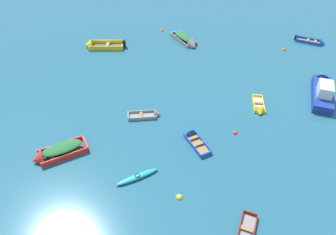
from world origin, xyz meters
TOP-DOWN VIEW (x-y plane):
  - rowboat_grey_back_row_right at (-1.34, 23.01)m, footprint 2.81×1.13m
  - rowboat_blue_near_left at (19.20, 32.48)m, footprint 3.19×2.68m
  - rowboat_yellow_far_back at (7.90, 22.08)m, footprint 1.62×2.86m
  - rowboat_red_outer_left at (-8.91, 19.75)m, footprint 4.13×2.49m
  - kayak_turquoise_outer_right at (-3.16, 16.68)m, footprint 3.07×1.36m
  - motor_launch_deep_blue_back_row_left at (14.31, 23.16)m, footprint 4.11×5.73m
  - rowboat_grey_midfield_right at (4.57, 35.24)m, footprint 2.70×4.57m
  - rowboat_blue_near_right at (1.43, 19.71)m, footprint 1.72×3.08m
  - rowboat_yellow_center at (-5.62, 36.08)m, footprint 4.71×2.20m
  - mooring_buoy_between_boats_right at (14.91, 31.71)m, footprint 0.40×0.40m
  - mooring_buoy_trailing at (2.32, 38.98)m, footprint 0.40×0.40m
  - mooring_buoy_midfield at (4.90, 19.73)m, footprint 0.39×0.39m
  - mooring_buoy_outer_edge at (-0.70, 14.61)m, footprint 0.44×0.44m

SIDE VIEW (x-z plane):
  - mooring_buoy_between_boats_right at x=14.91m, z-range -0.20..0.20m
  - mooring_buoy_trailing at x=2.32m, z-range -0.20..0.20m
  - mooring_buoy_midfield at x=4.90m, z-range -0.19..0.19m
  - mooring_buoy_outer_edge at x=-0.70m, z-range -0.22..0.22m
  - rowboat_yellow_far_back at x=7.90m, z-range -0.28..0.54m
  - rowboat_grey_back_row_right at x=-1.34m, z-range -0.29..0.57m
  - kayak_turquoise_outer_right at x=-3.16m, z-range -0.01..0.29m
  - rowboat_blue_near_right at x=1.43m, z-range -0.29..0.60m
  - rowboat_blue_near_left at x=19.20m, z-range -0.32..0.64m
  - rowboat_yellow_center at x=-5.62m, z-range -0.46..0.94m
  - rowboat_grey_midfield_right at x=4.57m, z-range -0.29..0.95m
  - rowboat_red_outer_left at x=-8.91m, z-range -0.32..1.01m
  - motor_launch_deep_blue_back_row_left at x=14.31m, z-range -0.43..1.58m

